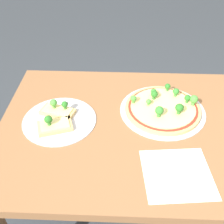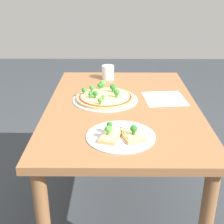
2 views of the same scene
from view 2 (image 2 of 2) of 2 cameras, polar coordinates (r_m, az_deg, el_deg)
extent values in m
plane|color=#33383D|center=(2.08, 1.62, -18.47)|extent=(8.00, 8.00, 0.00)
cube|color=brown|center=(1.67, 1.91, 0.77)|extent=(1.19, 0.80, 0.04)
cylinder|color=brown|center=(2.35, 9.78, -2.69)|extent=(0.06, 0.06, 0.73)
cylinder|color=brown|center=(2.34, -6.88, -2.66)|extent=(0.06, 0.06, 0.73)
cylinder|color=#B7B7BC|center=(1.73, -1.25, 2.32)|extent=(0.36, 0.36, 0.00)
cylinder|color=tan|center=(1.73, -1.25, 2.60)|extent=(0.32, 0.32, 0.01)
cylinder|color=#A82D1E|center=(1.72, -1.25, 2.85)|extent=(0.29, 0.29, 0.00)
cylinder|color=#EFD684|center=(1.72, -1.25, 2.94)|extent=(0.27, 0.27, 0.00)
sphere|color=#479338|center=(1.83, -1.71, 5.29)|extent=(0.03, 0.03, 0.03)
cylinder|color=#51973E|center=(1.84, -1.71, 4.64)|extent=(0.02, 0.02, 0.02)
sphere|color=#337A2D|center=(1.69, 0.85, 3.67)|extent=(0.03, 0.03, 0.03)
cylinder|color=#3F8136|center=(1.70, 0.85, 2.95)|extent=(0.02, 0.02, 0.02)
sphere|color=#286B23|center=(1.68, -3.09, 3.41)|extent=(0.03, 0.03, 0.03)
cylinder|color=#37742D|center=(1.69, -3.08, 2.79)|extent=(0.01, 0.01, 0.01)
sphere|color=#286B23|center=(1.81, -2.26, 4.87)|extent=(0.03, 0.03, 0.03)
cylinder|color=#37742D|center=(1.82, -2.25, 4.35)|extent=(0.01, 0.01, 0.01)
sphere|color=#286B23|center=(1.75, -5.17, 4.03)|extent=(0.03, 0.03, 0.03)
cylinder|color=#37742D|center=(1.76, -5.15, 3.53)|extent=(0.01, 0.01, 0.01)
sphere|color=#337A2D|center=(1.78, -3.73, 4.45)|extent=(0.03, 0.03, 0.03)
cylinder|color=#3F8136|center=(1.78, -3.72, 3.90)|extent=(0.01, 0.01, 0.01)
sphere|color=#479338|center=(1.66, -1.63, 2.84)|extent=(0.02, 0.02, 0.02)
cylinder|color=#51973E|center=(1.66, -1.63, 2.40)|extent=(0.01, 0.01, 0.01)
sphere|color=#337A2D|center=(1.69, -3.97, 3.27)|extent=(0.03, 0.03, 0.03)
cylinder|color=#3F8136|center=(1.69, -3.95, 2.75)|extent=(0.01, 0.01, 0.01)
sphere|color=#286B23|center=(1.77, 0.16, 4.58)|extent=(0.03, 0.03, 0.03)
cylinder|color=#37742D|center=(1.77, 0.16, 3.90)|extent=(0.02, 0.02, 0.02)
sphere|color=#479338|center=(1.60, -2.19, 2.17)|extent=(0.03, 0.03, 0.03)
cylinder|color=#51973E|center=(1.61, -2.18, 1.60)|extent=(0.01, 0.01, 0.01)
cylinder|color=#B7B7BC|center=(1.34, 1.61, -4.40)|extent=(0.30, 0.30, 0.00)
cube|color=tan|center=(1.33, 3.66, -4.19)|extent=(0.15, 0.12, 0.02)
cube|color=#EFD684|center=(1.33, 3.67, -3.81)|extent=(0.13, 0.10, 0.00)
sphere|color=#286B23|center=(1.30, 4.00, -3.05)|extent=(0.03, 0.03, 0.03)
cylinder|color=#37742D|center=(1.31, 3.97, -3.85)|extent=(0.01, 0.01, 0.01)
cube|color=tan|center=(1.33, -0.14, -4.31)|extent=(0.16, 0.11, 0.02)
cube|color=#EFD684|center=(1.32, -0.14, -3.92)|extent=(0.13, 0.09, 0.00)
sphere|color=#286B23|center=(1.34, -0.43, -2.33)|extent=(0.03, 0.03, 0.03)
cylinder|color=#37742D|center=(1.35, -0.43, -2.99)|extent=(0.01, 0.01, 0.01)
sphere|color=#479338|center=(1.29, -0.67, -3.14)|extent=(0.03, 0.03, 0.03)
cylinder|color=#51973E|center=(1.30, -0.67, -3.90)|extent=(0.01, 0.01, 0.01)
cylinder|color=white|center=(2.07, -0.75, 7.25)|extent=(0.08, 0.08, 0.09)
cube|color=white|center=(1.77, 9.58, 2.43)|extent=(0.25, 0.24, 0.00)
camera|label=1|loc=(1.69, 35.39, 24.11)|focal=45.00mm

